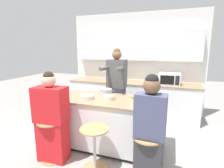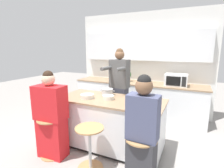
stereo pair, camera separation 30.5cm
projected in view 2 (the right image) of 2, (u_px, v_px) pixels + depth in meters
The scene contains 17 objects.
ground_plane at pixel (110, 146), 3.21m from camera, with size 16.00×16.00×0.00m, color gray.
wall_back at pixel (142, 57), 4.69m from camera, with size 3.59×0.22×2.70m.
back_counter at pixel (137, 99), 4.60m from camera, with size 3.34×0.70×0.90m.
kitchen_island at pixel (110, 123), 3.12m from camera, with size 1.87×0.84×0.90m.
bar_stool_leftmost at pixel (51, 134), 2.85m from camera, with size 0.41×0.41×0.65m.
bar_stool_center at pixel (90, 145), 2.53m from camera, with size 0.41×0.41×0.65m.
bar_stool_rightmost at pixel (141, 157), 2.25m from camera, with size 0.41×0.41×0.65m.
person_cooking at pixel (119, 91), 3.64m from camera, with size 0.43×0.57×1.76m.
person_wrapped_blanket at pixel (51, 118), 2.79m from camera, with size 0.51×0.32×1.43m.
person_seated_near at pixel (142, 136), 2.17m from camera, with size 0.39×0.28×1.46m.
cooking_pot at pixel (107, 92), 3.28m from camera, with size 0.31×0.22×0.12m.
fruit_bowl at pixel (108, 97), 3.00m from camera, with size 0.20×0.20×0.07m.
mixing_bowl_steel at pixel (87, 96), 3.07m from camera, with size 0.24×0.24×0.07m.
coffee_cup_near at pixel (153, 103), 2.64m from camera, with size 0.10×0.07×0.08m.
banana_bunch at pixel (134, 97), 3.05m from camera, with size 0.17×0.13×0.06m.
microwave at pixel (176, 80), 4.06m from camera, with size 0.50×0.36×0.28m.
potted_plant at pixel (127, 75), 4.60m from camera, with size 0.21×0.21×0.29m.
Camera 2 is at (1.27, -2.63, 1.75)m, focal length 28.00 mm.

